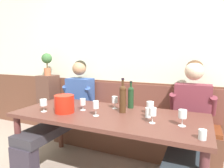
{
  "coord_description": "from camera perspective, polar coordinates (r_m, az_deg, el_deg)",
  "views": [
    {
      "loc": [
        0.89,
        -1.76,
        1.37
      ],
      "look_at": [
        -0.1,
        0.45,
        1.01
      ],
      "focal_mm": 32.14,
      "sensor_mm": 36.0,
      "label": 1
    }
  ],
  "objects": [
    {
      "name": "wine_bottle_amber_mid",
      "position": [
        2.2,
        3.05,
        -3.97
      ],
      "size": [
        0.07,
        0.07,
        0.38
      ],
      "color": "#432916",
      "rests_on": "dining_table"
    },
    {
      "name": "wine_glass_center_rear",
      "position": [
        1.91,
        11.46,
        -7.94
      ],
      "size": [
        0.07,
        0.07,
        0.15
      ],
      "color": "silver",
      "rests_on": "dining_table"
    },
    {
      "name": "wine_glass_by_bottle",
      "position": [
        2.37,
        0.8,
        -4.53
      ],
      "size": [
        0.07,
        0.07,
        0.15
      ],
      "color": "silver",
      "rests_on": "dining_table"
    },
    {
      "name": "water_tumbler_right",
      "position": [
        1.69,
        24.35,
        -12.96
      ],
      "size": [
        0.06,
        0.06,
        0.08
      ],
      "primitive_type": "cylinder",
      "color": "silver",
      "rests_on": "dining_table"
    },
    {
      "name": "wine_glass_right_end",
      "position": [
        2.32,
        -8.31,
        -5.25
      ],
      "size": [
        0.06,
        0.06,
        0.14
      ],
      "color": "silver",
      "rests_on": "dining_table"
    },
    {
      "name": "ice_bucket",
      "position": [
        2.27,
        -13.41,
        -5.51
      ],
      "size": [
        0.22,
        0.22,
        0.19
      ],
      "primitive_type": "cylinder",
      "color": "red",
      "rests_on": "dining_table"
    },
    {
      "name": "water_tumbler_center",
      "position": [
        2.08,
        10.24,
        -8.02
      ],
      "size": [
        0.06,
        0.06,
        0.1
      ],
      "primitive_type": "cylinder",
      "color": "silver",
      "rests_on": "dining_table"
    },
    {
      "name": "potted_plant",
      "position": [
        3.54,
        -18.02,
        6.1
      ],
      "size": [
        0.17,
        0.17,
        0.37
      ],
      "color": "#B66442",
      "rests_on": "corner_pedestal"
    },
    {
      "name": "dining_table",
      "position": [
        2.22,
        -1.05,
        -10.35
      ],
      "size": [
        2.05,
        0.88,
        0.73
      ],
      "color": "brown",
      "rests_on": "ground"
    },
    {
      "name": "wine_glass_mid_left",
      "position": [
        2.09,
        -4.62,
        -6.15
      ],
      "size": [
        0.06,
        0.06,
        0.16
      ],
      "color": "silver",
      "rests_on": "dining_table"
    },
    {
      "name": "corner_pedestal",
      "position": [
        3.64,
        -17.49,
        -5.62
      ],
      "size": [
        0.28,
        0.28,
        1.02
      ],
      "primitive_type": "cube",
      "color": "brown",
      "rests_on": "ground"
    },
    {
      "name": "wall_bench",
      "position": [
        2.95,
        4.87,
        -13.23
      ],
      "size": [
        2.35,
        0.42,
        0.94
      ],
      "color": "brown",
      "rests_on": "ground"
    },
    {
      "name": "room_wall_back",
      "position": [
        2.99,
        6.84,
        9.0
      ],
      "size": [
        6.8,
        0.08,
        2.8
      ],
      "primitive_type": "cube",
      "color": "silver",
      "rests_on": "ground"
    },
    {
      "name": "wine_glass_left_end",
      "position": [
        2.18,
        10.79,
        -6.14
      ],
      "size": [
        0.08,
        0.08,
        0.14
      ],
      "color": "silver",
      "rests_on": "dining_table"
    },
    {
      "name": "person_right_seat",
      "position": [
        2.33,
        21.31,
        -10.54
      ],
      "size": [
        0.52,
        1.3,
        1.3
      ],
      "color": "#27373C",
      "rests_on": "ground"
    },
    {
      "name": "wine_bottle_clear_water",
      "position": [
        2.39,
        5.37,
        -3.53
      ],
      "size": [
        0.07,
        0.07,
        0.33
      ],
      "color": "#1C391F",
      "rests_on": "dining_table"
    },
    {
      "name": "wine_glass_center_front",
      "position": [
        1.9,
        19.43,
        -8.28
      ],
      "size": [
        0.07,
        0.07,
        0.15
      ],
      "color": "silver",
      "rests_on": "dining_table"
    },
    {
      "name": "person_center_left_seat",
      "position": [
        2.9,
        -12.75,
        -6.59
      ],
      "size": [
        0.49,
        1.3,
        1.28
      ],
      "color": "#332C38",
      "rests_on": "ground"
    },
    {
      "name": "wood_wainscot_panel",
      "position": [
        3.07,
        6.22,
        -8.39
      ],
      "size": [
        6.8,
        0.03,
        0.96
      ],
      "primitive_type": "cube",
      "color": "brown",
      "rests_on": "ground"
    },
    {
      "name": "wine_glass_mid_right",
      "position": [
        2.37,
        -18.89,
        -5.16
      ],
      "size": [
        0.08,
        0.08,
        0.14
      ],
      "color": "silver",
      "rests_on": "dining_table"
    }
  ]
}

